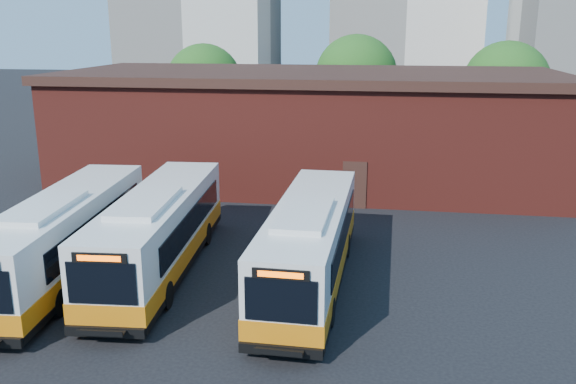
# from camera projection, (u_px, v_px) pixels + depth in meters

# --- Properties ---
(ground) EXTENTS (220.00, 220.00, 0.00)m
(ground) POSITION_uv_depth(u_px,v_px,m) (227.00, 338.00, 17.92)
(ground) COLOR black
(bus_west) EXTENTS (3.27, 11.68, 3.15)m
(bus_west) POSITION_uv_depth(u_px,v_px,m) (64.00, 240.00, 21.97)
(bus_west) COLOR silver
(bus_west) RESTS_ON ground
(bus_midwest) EXTENTS (3.19, 11.68, 3.15)m
(bus_midwest) POSITION_uv_depth(u_px,v_px,m) (159.00, 235.00, 22.50)
(bus_midwest) COLOR silver
(bus_midwest) RESTS_ON ground
(bus_mideast) EXTENTS (2.57, 11.38, 3.08)m
(bus_mideast) POSITION_uv_depth(u_px,v_px,m) (310.00, 247.00, 21.34)
(bus_mideast) COLOR silver
(bus_mideast) RESTS_ON ground
(depot_building) EXTENTS (28.60, 12.60, 6.40)m
(depot_building) POSITION_uv_depth(u_px,v_px,m) (310.00, 125.00, 36.14)
(depot_building) COLOR maroon
(depot_building) RESTS_ON ground
(tree_west) EXTENTS (6.00, 6.00, 7.65)m
(tree_west) POSITION_uv_depth(u_px,v_px,m) (204.00, 82.00, 48.72)
(tree_west) COLOR #382314
(tree_west) RESTS_ON ground
(tree_mid) EXTENTS (6.56, 6.56, 8.36)m
(tree_mid) POSITION_uv_depth(u_px,v_px,m) (356.00, 76.00, 48.72)
(tree_mid) COLOR #382314
(tree_mid) RESTS_ON ground
(tree_east) EXTENTS (6.24, 6.24, 7.96)m
(tree_east) POSITION_uv_depth(u_px,v_px,m) (506.00, 84.00, 44.28)
(tree_east) COLOR #382314
(tree_east) RESTS_ON ground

